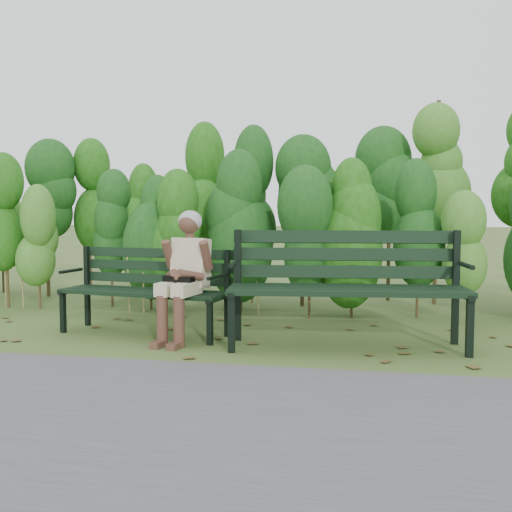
# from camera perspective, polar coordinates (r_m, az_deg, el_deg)

# --- Properties ---
(ground) EXTENTS (80.00, 80.00, 0.00)m
(ground) POSITION_cam_1_polar(r_m,az_deg,el_deg) (5.56, -0.70, -8.00)
(ground) COLOR #475926
(footpath) EXTENTS (60.00, 2.50, 0.01)m
(footpath) POSITION_cam_1_polar(r_m,az_deg,el_deg) (3.52, -8.34, -15.40)
(footpath) COLOR #474749
(footpath) RESTS_ON ground
(hedge_band) EXTENTS (11.04, 1.67, 2.42)m
(hedge_band) POSITION_cam_1_polar(r_m,az_deg,el_deg) (7.26, 2.31, 4.89)
(hedge_band) COLOR #47381E
(hedge_band) RESTS_ON ground
(leaf_litter) EXTENTS (5.31, 2.21, 0.01)m
(leaf_litter) POSITION_cam_1_polar(r_m,az_deg,el_deg) (5.29, 4.61, -8.64)
(leaf_litter) COLOR brown
(leaf_litter) RESTS_ON ground
(bench_left) EXTENTS (1.71, 0.79, 0.82)m
(bench_left) POSITION_cam_1_polar(r_m,az_deg,el_deg) (5.90, -10.24, -2.58)
(bench_left) COLOR black
(bench_left) RESTS_ON ground
(bench_right) EXTENTS (2.10, 0.88, 1.02)m
(bench_right) POSITION_cam_1_polar(r_m,az_deg,el_deg) (5.31, 8.60, -2.08)
(bench_right) COLOR black
(bench_right) RESTS_ON ground
(seated_woman) EXTENTS (0.49, 0.72, 1.19)m
(seated_woman) POSITION_cam_1_polar(r_m,az_deg,el_deg) (5.50, -6.80, -1.07)
(seated_woman) COLOR #C0B892
(seated_woman) RESTS_ON ground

